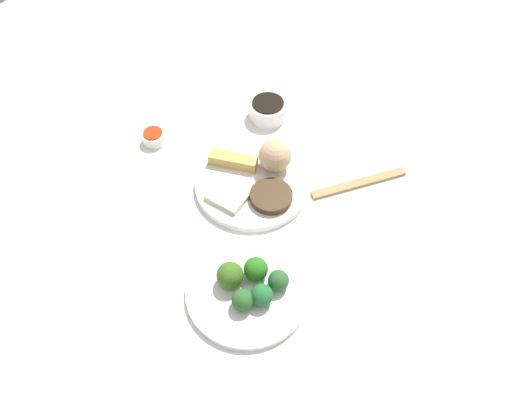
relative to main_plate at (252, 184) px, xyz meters
name	(u,v)px	position (x,y,z in m)	size (l,w,h in m)	color
tabletop	(277,198)	(0.06, 0.01, -0.02)	(2.20, 2.20, 0.02)	white
main_plate	(252,184)	(0.00, 0.00, 0.00)	(0.25, 0.25, 0.02)	white
rice_scoop	(275,155)	(0.02, 0.06, 0.04)	(0.07, 0.07, 0.07)	tan
spring_roll	(233,161)	(-0.06, 0.02, 0.02)	(0.11, 0.03, 0.03)	tan
crab_rangoon_wonton	(229,195)	(-0.02, -0.06, 0.01)	(0.08, 0.07, 0.01)	beige
stir_fry_heap	(272,197)	(0.06, -0.02, 0.02)	(0.09, 0.09, 0.02)	#3D2C15
broccoli_plate	(247,291)	(0.13, -0.23, 0.00)	(0.23, 0.23, 0.01)	white
broccoli_floret_0	(256,269)	(0.13, -0.20, 0.03)	(0.05, 0.05, 0.05)	#27731C
broccoli_floret_1	(243,300)	(0.14, -0.26, 0.03)	(0.04, 0.04, 0.04)	#2B6028
broccoli_floret_2	(230,275)	(0.09, -0.23, 0.03)	(0.05, 0.05, 0.05)	#3B6920
broccoli_floret_3	(262,295)	(0.16, -0.23, 0.03)	(0.04, 0.04, 0.04)	#226A36
broccoli_floret_4	(278,280)	(0.18, -0.19, 0.03)	(0.04, 0.04, 0.04)	#2B5F2F
soy_sauce_bowl	(268,110)	(-0.08, 0.21, 0.01)	(0.09, 0.09, 0.04)	white
soy_sauce_bowl_liquid	(268,103)	(-0.08, 0.21, 0.03)	(0.08, 0.08, 0.00)	black
sauce_ramekin_sweet_and_sour	(154,137)	(-0.27, 0.00, 0.00)	(0.05, 0.05, 0.03)	white
sauce_ramekin_sweet_and_sour_liquid	(153,133)	(-0.27, 0.00, 0.02)	(0.04, 0.04, 0.00)	red
chopsticks_pair	(359,183)	(0.20, 0.13, 0.00)	(0.22, 0.02, 0.01)	#AF834F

